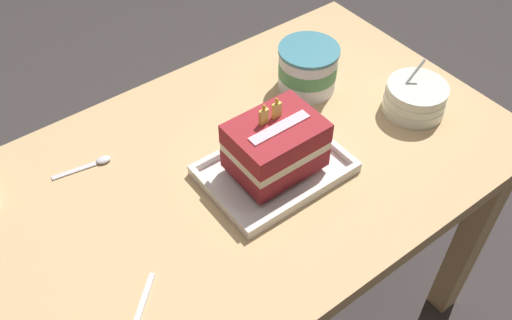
{
  "coord_description": "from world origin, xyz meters",
  "views": [
    {
      "loc": [
        -0.44,
        -0.64,
        1.54
      ],
      "look_at": [
        0.03,
        -0.03,
        0.72
      ],
      "focal_mm": 39.68,
      "sensor_mm": 36.0,
      "label": 1
    }
  ],
  "objects_px": {
    "foil_tray": "(275,170)",
    "birthday_cake": "(276,145)",
    "ice_cream_tub": "(308,68)",
    "serving_spoon_near_tray": "(95,163)",
    "bowl_stack": "(415,98)"
  },
  "relations": [
    {
      "from": "foil_tray",
      "to": "birthday_cake",
      "type": "distance_m",
      "value": 0.07
    },
    {
      "from": "birthday_cake",
      "to": "ice_cream_tub",
      "type": "xyz_separation_m",
      "value": [
        0.23,
        0.17,
        -0.02
      ]
    },
    {
      "from": "foil_tray",
      "to": "serving_spoon_near_tray",
      "type": "xyz_separation_m",
      "value": [
        -0.28,
        0.24,
        -0.0
      ]
    },
    {
      "from": "bowl_stack",
      "to": "ice_cream_tub",
      "type": "bearing_deg",
      "value": 123.86
    },
    {
      "from": "foil_tray",
      "to": "birthday_cake",
      "type": "height_order",
      "value": "birthday_cake"
    },
    {
      "from": "birthday_cake",
      "to": "bowl_stack",
      "type": "xyz_separation_m",
      "value": [
        0.37,
        -0.04,
        -0.04
      ]
    },
    {
      "from": "birthday_cake",
      "to": "serving_spoon_near_tray",
      "type": "bearing_deg",
      "value": 139.31
    },
    {
      "from": "bowl_stack",
      "to": "ice_cream_tub",
      "type": "xyz_separation_m",
      "value": [
        -0.14,
        0.21,
        0.02
      ]
    },
    {
      "from": "foil_tray",
      "to": "serving_spoon_near_tray",
      "type": "relative_size",
      "value": 2.31
    },
    {
      "from": "bowl_stack",
      "to": "ice_cream_tub",
      "type": "height_order",
      "value": "bowl_stack"
    },
    {
      "from": "foil_tray",
      "to": "birthday_cake",
      "type": "relative_size",
      "value": 1.64
    },
    {
      "from": "bowl_stack",
      "to": "ice_cream_tub",
      "type": "relative_size",
      "value": 1.0
    },
    {
      "from": "ice_cream_tub",
      "to": "serving_spoon_near_tray",
      "type": "distance_m",
      "value": 0.51
    },
    {
      "from": "birthday_cake",
      "to": "ice_cream_tub",
      "type": "relative_size",
      "value": 1.25
    },
    {
      "from": "bowl_stack",
      "to": "foil_tray",
      "type": "bearing_deg",
      "value": 174.34
    }
  ]
}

